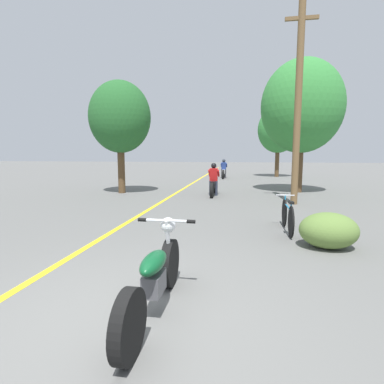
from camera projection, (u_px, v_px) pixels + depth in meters
name	position (u px, v px, depth m)	size (l,w,h in m)	color
ground_plane	(123.00, 319.00, 3.33)	(120.00, 120.00, 0.00)	#60605E
lane_stripe_center	(183.00, 189.00, 15.49)	(0.14, 48.00, 0.01)	yellow
utility_pole	(298.00, 103.00, 10.42)	(1.10, 0.24, 6.95)	brown
roadside_tree_right_near	(302.00, 106.00, 13.72)	(3.71, 3.33, 6.11)	#513A23
roadside_tree_right_far	(278.00, 130.00, 23.15)	(3.12, 2.80, 5.45)	#513A23
roadside_tree_left	(120.00, 118.00, 13.53)	(2.81, 2.52, 5.08)	#513A23
roadside_bush	(329.00, 230.00, 5.79)	(1.10, 0.88, 0.70)	#5B7A38
motorcycle_foreground	(155.00, 277.00, 3.42)	(0.76, 2.20, 0.99)	black
motorcycle_rider_lead	(214.00, 183.00, 13.06)	(0.50, 2.13, 1.42)	black
motorcycle_rider_far	(224.00, 171.00, 22.11)	(0.50, 2.21, 1.42)	black
bicycle_parked	(288.00, 216.00, 7.03)	(0.44, 1.75, 0.81)	black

